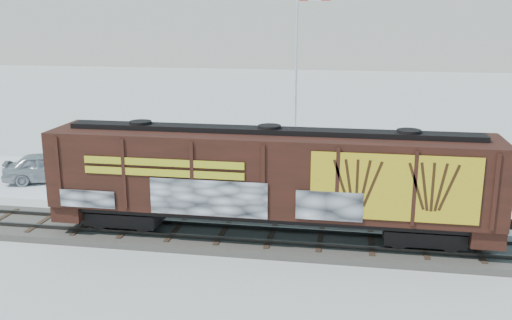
% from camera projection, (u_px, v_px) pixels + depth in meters
% --- Properties ---
extents(ground, '(500.00, 500.00, 0.00)m').
position_uv_depth(ground, '(176.00, 236.00, 23.79)').
color(ground, white).
rests_on(ground, ground).
extents(rail_track, '(50.00, 3.40, 0.43)m').
position_uv_depth(rail_track, '(176.00, 233.00, 23.75)').
color(rail_track, '#59544C').
rests_on(rail_track, ground).
extents(parking_strip, '(40.00, 8.00, 0.03)m').
position_uv_depth(parking_strip, '(218.00, 185.00, 30.94)').
color(parking_strip, white).
rests_on(parking_strip, ground).
extents(hopper_railcar, '(17.44, 3.06, 4.31)m').
position_uv_depth(hopper_railcar, '(269.00, 176.00, 22.43)').
color(hopper_railcar, black).
rests_on(hopper_railcar, rail_track).
extents(flagpole, '(2.30, 0.90, 10.95)m').
position_uv_depth(flagpole, '(298.00, 102.00, 33.63)').
color(flagpole, silver).
rests_on(flagpole, ground).
extents(car_silver, '(5.18, 3.60, 1.64)m').
position_uv_depth(car_silver, '(49.00, 167.00, 31.42)').
color(car_silver, '#AEB0B5').
rests_on(car_silver, parking_strip).
extents(car_white, '(4.42, 2.42, 1.38)m').
position_uv_depth(car_white, '(254.00, 181.00, 29.11)').
color(car_white, silver).
rests_on(car_white, parking_strip).
extents(car_dark, '(4.71, 2.69, 1.28)m').
position_uv_depth(car_dark, '(293.00, 178.00, 29.87)').
color(car_dark, '#22262A').
rests_on(car_dark, parking_strip).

